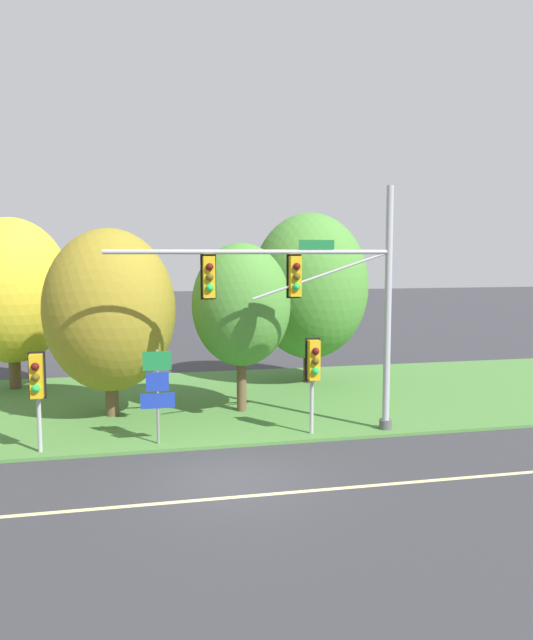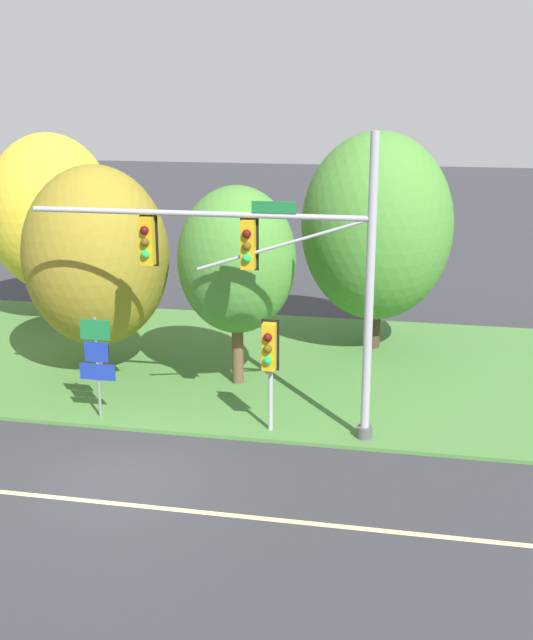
{
  "view_description": "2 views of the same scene",
  "coord_description": "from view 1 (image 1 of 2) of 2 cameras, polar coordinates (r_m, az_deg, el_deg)",
  "views": [
    {
      "loc": [
        -2.46,
        -15.09,
        5.68
      ],
      "look_at": [
        1.61,
        3.44,
        3.65
      ],
      "focal_mm": 35.0,
      "sensor_mm": 36.0,
      "label": 1
    },
    {
      "loc": [
        6.63,
        -15.91,
        8.7
      ],
      "look_at": [
        2.75,
        3.78,
        2.89
      ],
      "focal_mm": 45.0,
      "sensor_mm": 36.0,
      "label": 2
    }
  ],
  "objects": [
    {
      "name": "pedestrian_signal_near_kerb",
      "position": [
        18.45,
        -20.26,
        -5.3
      ],
      "size": [
        0.46,
        0.55,
        2.88
      ],
      "color": "#9EA0A5",
      "rests_on": "grass_verge"
    },
    {
      "name": "lane_stripe",
      "position": [
        15.21,
        -2.28,
        -15.83
      ],
      "size": [
        36.0,
        0.16,
        0.01
      ],
      "primitive_type": "cube",
      "color": "beige",
      "rests_on": "ground"
    },
    {
      "name": "tree_nearest_road",
      "position": [
        27.64,
        -22.29,
        2.48
      ],
      "size": [
        4.77,
        4.77,
        7.05
      ],
      "color": "brown",
      "rests_on": "grass_verge"
    },
    {
      "name": "ground_plane",
      "position": [
        16.31,
        -3.04,
        -14.29
      ],
      "size": [
        160.0,
        160.0,
        0.0
      ],
      "primitive_type": "plane",
      "color": "#333338"
    },
    {
      "name": "grass_verge",
      "position": [
        24.14,
        -6.26,
        -7.43
      ],
      "size": [
        48.0,
        11.5,
        0.1
      ],
      "primitive_type": "cube",
      "color": "#477A38",
      "rests_on": "ground"
    },
    {
      "name": "tree_mid_verge",
      "position": [
        26.9,
        3.97,
        3.09
      ],
      "size": [
        5.01,
        5.01,
        7.32
      ],
      "color": "#423021",
      "rests_on": "grass_verge"
    },
    {
      "name": "tree_behind_signpost",
      "position": [
        21.87,
        -2.32,
        1.37
      ],
      "size": [
        3.46,
        3.46,
        5.96
      ],
      "color": "brown",
      "rests_on": "grass_verge"
    },
    {
      "name": "route_sign_post",
      "position": [
        18.57,
        -9.94,
        -5.97
      ],
      "size": [
        1.0,
        0.08,
        2.8
      ],
      "color": "slate",
      "rests_on": "grass_verge"
    },
    {
      "name": "traffic_signal_mast",
      "position": [
        19.03,
        4.49,
        2.52
      ],
      "size": [
        8.83,
        0.49,
        7.66
      ],
      "color": "#9EA0A5",
      "rests_on": "grass_verge"
    },
    {
      "name": "tree_left_of_mast",
      "position": [
        21.86,
        -14.13,
        0.85
      ],
      "size": [
        4.45,
        4.45,
        6.44
      ],
      "color": "brown",
      "rests_on": "grass_verge"
    },
    {
      "name": "pedestrian_signal_further_along",
      "position": [
        19.15,
        4.33,
        -4.18
      ],
      "size": [
        0.46,
        0.55,
        3.01
      ],
      "color": "#9EA0A5",
      "rests_on": "grass_verge"
    }
  ]
}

